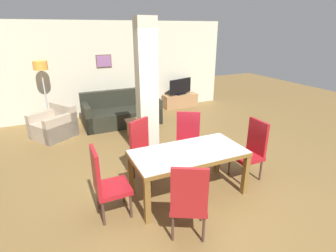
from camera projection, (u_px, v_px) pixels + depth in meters
name	position (u px, v px, depth m)	size (l,w,h in m)	color
ground_plane	(187.00, 193.00, 4.25)	(18.00, 18.00, 0.00)	brown
back_wall	(113.00, 69.00, 7.77)	(7.20, 0.09, 2.70)	beige
divider_pillar	(147.00, 94.00, 4.88)	(0.36, 0.28, 2.70)	beige
dining_table	(188.00, 160.00, 4.04)	(1.74, 0.87, 0.75)	brown
dining_chair_far_left	(145.00, 148.00, 4.55)	(0.63, 0.63, 1.04)	maroon
dining_chair_head_left	(106.00, 182.00, 3.56)	(0.46, 0.46, 1.04)	maroon
dining_chair_far_right	(188.00, 139.00, 4.91)	(0.62, 0.62, 1.04)	maroon
dining_chair_near_left	(189.00, 199.00, 3.19)	(0.62, 0.62, 1.04)	maroon
dining_chair_head_right	(251.00, 149.00, 4.53)	(0.46, 0.46, 1.04)	maroon
sofa	(121.00, 113.00, 7.21)	(2.03, 0.94, 0.88)	black
armchair	(54.00, 126.00, 6.35)	(1.15, 1.14, 0.75)	tan
coffee_table	(139.00, 128.00, 6.35)	(0.60, 0.47, 0.43)	#9C6B43
bottle	(145.00, 114.00, 6.34)	(0.08, 0.08, 0.29)	#4C2D14
tv_stand	(180.00, 101.00, 8.75)	(1.15, 0.40, 0.43)	#A0734A
tv_screen	(180.00, 87.00, 8.59)	(0.90, 0.35, 0.51)	black
floor_lamp	(41.00, 72.00, 6.61)	(0.34, 0.34, 1.73)	#B7B7BC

